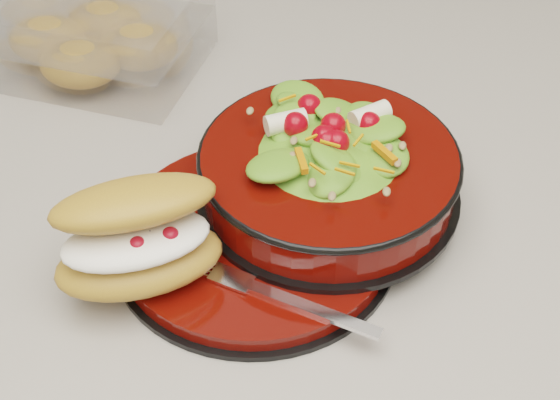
# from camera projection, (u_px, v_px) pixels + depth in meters

# --- Properties ---
(island_counter) EXTENTS (1.24, 0.74, 0.90)m
(island_counter) POSITION_uv_depth(u_px,v_px,m) (330.00, 389.00, 1.12)
(island_counter) COLOR silver
(island_counter) RESTS_ON ground
(dinner_plate) EXTENTS (0.26, 0.26, 0.02)m
(dinner_plate) POSITION_uv_depth(u_px,v_px,m) (256.00, 237.00, 0.71)
(dinner_plate) COLOR black
(dinner_plate) RESTS_ON island_counter
(salad_bowl) EXTENTS (0.25, 0.25, 0.10)m
(salad_bowl) POSITION_uv_depth(u_px,v_px,m) (329.00, 163.00, 0.71)
(salad_bowl) COLOR black
(salad_bowl) RESTS_ON dinner_plate
(croissant) EXTENTS (0.16, 0.14, 0.09)m
(croissant) POSITION_uv_depth(u_px,v_px,m) (139.00, 237.00, 0.64)
(croissant) COLOR #C28D3B
(croissant) RESTS_ON dinner_plate
(fork) EXTENTS (0.15, 0.06, 0.00)m
(fork) POSITION_uv_depth(u_px,v_px,m) (287.00, 299.00, 0.64)
(fork) COLOR silver
(fork) RESTS_ON dinner_plate
(pastry_box) EXTENTS (0.27, 0.21, 0.09)m
(pastry_box) POSITION_uv_depth(u_px,v_px,m) (91.00, 32.00, 0.90)
(pastry_box) COLOR white
(pastry_box) RESTS_ON island_counter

